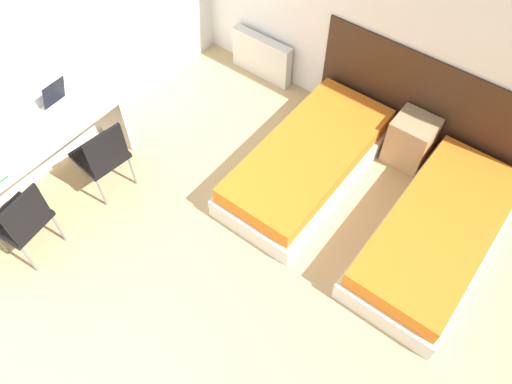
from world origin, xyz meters
TOP-DOWN VIEW (x-y plane):
  - wall_back at (0.00, 4.21)m, footprint 5.28×0.05m
  - wall_left at (-2.16, 2.09)m, footprint 0.05×5.18m
  - headboard_panel at (0.73, 4.17)m, footprint 2.43×0.03m
  - bed_near_window at (0.03, 3.13)m, footprint 0.93×2.02m
  - bed_near_door at (1.43, 3.13)m, footprint 0.93×2.02m
  - nightstand at (0.73, 3.94)m, footprint 0.41×0.39m
  - radiator at (-1.29, 4.09)m, footprint 0.79×0.12m
  - desk at (-1.88, 1.33)m, footprint 0.53×1.90m
  - chair_near_laptop at (-1.43, 1.79)m, footprint 0.48×0.48m
  - chair_near_notebook at (-1.43, 0.88)m, footprint 0.48×0.48m
  - laptop at (-1.94, 1.85)m, footprint 0.33×0.25m

SIDE VIEW (x-z plane):
  - bed_near_window at x=0.03m, z-range -0.01..0.40m
  - bed_near_door at x=1.43m, z-range -0.01..0.40m
  - radiator at x=-1.29m, z-range 0.00..0.52m
  - nightstand at x=0.73m, z-range 0.00..0.54m
  - chair_near_laptop at x=-1.43m, z-range 0.06..0.95m
  - chair_near_notebook at x=-1.43m, z-range 0.06..0.95m
  - headboard_panel at x=0.73m, z-range 0.00..1.11m
  - desk at x=-1.88m, z-range 0.20..0.95m
  - laptop at x=-1.94m, z-range 0.65..0.97m
  - wall_back at x=0.00m, z-range 0.00..2.70m
  - wall_left at x=-2.16m, z-range 0.00..2.70m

